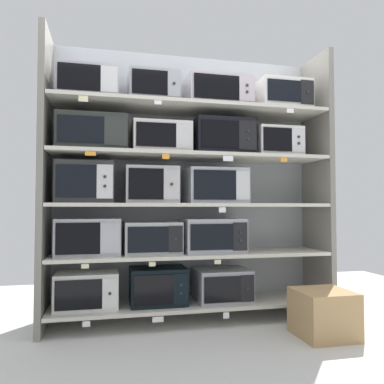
# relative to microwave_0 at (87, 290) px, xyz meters

# --- Properties ---
(ground) EXTENTS (6.40, 6.00, 0.02)m
(ground) POSITION_rel_microwave_0_xyz_m (0.89, -1.00, -0.32)
(ground) COLOR silver
(back_panel) EXTENTS (2.60, 0.04, 2.44)m
(back_panel) POSITION_rel_microwave_0_xyz_m (0.89, 0.28, 0.91)
(back_panel) COLOR #9EA3A8
(back_panel) RESTS_ON ground
(upright_left) EXTENTS (0.05, 0.51, 2.44)m
(upright_left) POSITION_rel_microwave_0_xyz_m (-0.34, 0.00, 0.91)
(upright_left) COLOR gray
(upright_left) RESTS_ON ground
(upright_right) EXTENTS (0.05, 0.51, 2.44)m
(upright_right) POSITION_rel_microwave_0_xyz_m (2.12, 0.00, 0.91)
(upright_right) COLOR gray
(upright_right) RESTS_ON ground
(shelf_0) EXTENTS (2.40, 0.51, 0.03)m
(shelf_0) POSITION_rel_microwave_0_xyz_m (0.89, 0.00, -0.16)
(shelf_0) COLOR beige
(shelf_0) RESTS_ON ground
(microwave_0) EXTENTS (0.50, 0.35, 0.29)m
(microwave_0) POSITION_rel_microwave_0_xyz_m (0.00, 0.00, 0.00)
(microwave_0) COLOR silver
(microwave_0) RESTS_ON shelf_0
(microwave_1) EXTENTS (0.47, 0.36, 0.31)m
(microwave_1) POSITION_rel_microwave_0_xyz_m (0.59, 0.00, 0.01)
(microwave_1) COLOR black
(microwave_1) RESTS_ON shelf_0
(microwave_2) EXTENTS (0.47, 0.42, 0.28)m
(microwave_2) POSITION_rel_microwave_0_xyz_m (1.16, 0.00, -0.01)
(microwave_2) COLOR #9B9EA7
(microwave_2) RESTS_ON shelf_0
(price_tag_0) EXTENTS (0.06, 0.00, 0.04)m
(price_tag_0) POSITION_rel_microwave_0_xyz_m (0.01, -0.26, -0.20)
(price_tag_0) COLOR white
(price_tag_1) EXTENTS (0.09, 0.00, 0.04)m
(price_tag_1) POSITION_rel_microwave_0_xyz_m (0.55, -0.26, -0.20)
(price_tag_1) COLOR white
(price_tag_2) EXTENTS (0.05, 0.00, 0.05)m
(price_tag_2) POSITION_rel_microwave_0_xyz_m (1.12, -0.26, -0.21)
(price_tag_2) COLOR white
(shelf_1) EXTENTS (2.40, 0.51, 0.03)m
(shelf_1) POSITION_rel_microwave_0_xyz_m (0.89, 0.00, 0.27)
(shelf_1) COLOR beige
(microwave_3) EXTENTS (0.52, 0.34, 0.30)m
(microwave_3) POSITION_rel_microwave_0_xyz_m (0.01, -0.00, 0.44)
(microwave_3) COLOR #B0B0B9
(microwave_3) RESTS_ON shelf_1
(microwave_4) EXTENTS (0.48, 0.38, 0.27)m
(microwave_4) POSITION_rel_microwave_0_xyz_m (0.54, 0.00, 0.42)
(microwave_4) COLOR #B2B7B5
(microwave_4) RESTS_ON shelf_1
(microwave_5) EXTENTS (0.53, 0.42, 0.30)m
(microwave_5) POSITION_rel_microwave_0_xyz_m (1.07, 0.00, 0.43)
(microwave_5) COLOR #A4A6AF
(microwave_5) RESTS_ON shelf_1
(price_tag_3) EXTENTS (0.06, 0.00, 0.03)m
(price_tag_3) POSITION_rel_microwave_0_xyz_m (-0.00, -0.26, 0.23)
(price_tag_3) COLOR beige
(price_tag_4) EXTENTS (0.05, 0.00, 0.03)m
(price_tag_4) POSITION_rel_microwave_0_xyz_m (0.51, -0.26, 0.23)
(price_tag_4) COLOR beige
(price_tag_5) EXTENTS (0.06, 0.00, 0.03)m
(price_tag_5) POSITION_rel_microwave_0_xyz_m (1.05, -0.26, 0.23)
(price_tag_5) COLOR beige
(shelf_2) EXTENTS (2.40, 0.51, 0.03)m
(shelf_2) POSITION_rel_microwave_0_xyz_m (0.89, 0.00, 0.70)
(shelf_2) COLOR beige
(microwave_6) EXTENTS (0.46, 0.39, 0.34)m
(microwave_6) POSITION_rel_microwave_0_xyz_m (-0.02, 0.00, 0.88)
(microwave_6) COLOR #2E2F30
(microwave_6) RESTS_ON shelf_2
(microwave_7) EXTENTS (0.44, 0.41, 0.31)m
(microwave_7) POSITION_rel_microwave_0_xyz_m (0.52, -0.00, 0.87)
(microwave_7) COLOR #BAB7B7
(microwave_7) RESTS_ON shelf_2
(microwave_8) EXTENTS (0.52, 0.38, 0.31)m
(microwave_8) POSITION_rel_microwave_0_xyz_m (1.10, -0.00, 0.87)
(microwave_8) COLOR #B2B7BF
(microwave_8) RESTS_ON shelf_2
(price_tag_6) EXTENTS (0.06, 0.00, 0.04)m
(price_tag_6) POSITION_rel_microwave_0_xyz_m (1.09, -0.26, 0.66)
(price_tag_6) COLOR white
(shelf_3) EXTENTS (2.40, 0.51, 0.03)m
(shelf_3) POSITION_rel_microwave_0_xyz_m (0.89, 0.00, 1.13)
(shelf_3) COLOR beige
(microwave_9) EXTENTS (0.57, 0.37, 0.30)m
(microwave_9) POSITION_rel_microwave_0_xyz_m (0.03, 0.00, 1.29)
(microwave_9) COLOR #2B2F2B
(microwave_9) RESTS_ON shelf_3
(microwave_10) EXTENTS (0.50, 0.35, 0.27)m
(microwave_10) POSITION_rel_microwave_0_xyz_m (0.61, 0.00, 1.28)
(microwave_10) COLOR silver
(microwave_10) RESTS_ON shelf_3
(microwave_11) EXTENTS (0.52, 0.40, 0.32)m
(microwave_11) POSITION_rel_microwave_0_xyz_m (1.16, 0.00, 1.30)
(microwave_11) COLOR black
(microwave_11) RESTS_ON shelf_3
(microwave_12) EXTENTS (0.42, 0.39, 0.27)m
(microwave_12) POSITION_rel_microwave_0_xyz_m (1.68, 0.00, 1.28)
(microwave_12) COLOR silver
(microwave_12) RESTS_ON shelf_3
(price_tag_7) EXTENTS (0.08, 0.00, 0.03)m
(price_tag_7) POSITION_rel_microwave_0_xyz_m (0.03, -0.26, 1.09)
(price_tag_7) COLOR orange
(price_tag_8) EXTENTS (0.06, 0.00, 0.04)m
(price_tag_8) POSITION_rel_microwave_0_xyz_m (0.61, -0.26, 1.09)
(price_tag_8) COLOR orange
(price_tag_9) EXTENTS (0.09, 0.00, 0.05)m
(price_tag_9) POSITION_rel_microwave_0_xyz_m (1.14, -0.26, 1.09)
(price_tag_9) COLOR white
(price_tag_10) EXTENTS (0.06, 0.00, 0.04)m
(price_tag_10) POSITION_rel_microwave_0_xyz_m (1.64, -0.26, 1.09)
(price_tag_10) COLOR orange
(shelf_4) EXTENTS (2.40, 0.51, 0.03)m
(shelf_4) POSITION_rel_microwave_0_xyz_m (0.89, 0.00, 1.56)
(shelf_4) COLOR beige
(microwave_13) EXTENTS (0.49, 0.39, 0.26)m
(microwave_13) POSITION_rel_microwave_0_xyz_m (-0.01, 0.00, 1.71)
(microwave_13) COLOR #A49FAD
(microwave_13) RESTS_ON shelf_4
(microwave_14) EXTENTS (0.43, 0.39, 0.26)m
(microwave_14) POSITION_rel_microwave_0_xyz_m (0.54, 0.00, 1.71)
(microwave_14) COLOR #999DA2
(microwave_14) RESTS_ON shelf_4
(microwave_15) EXTENTS (0.57, 0.39, 0.26)m
(microwave_15) POSITION_rel_microwave_0_xyz_m (1.13, -0.00, 1.71)
(microwave_15) COLOR #BBB0B8
(microwave_15) RESTS_ON shelf_4
(microwave_16) EXTENTS (0.47, 0.44, 0.27)m
(microwave_16) POSITION_rel_microwave_0_xyz_m (1.74, 0.00, 1.71)
(microwave_16) COLOR silver
(microwave_16) RESTS_ON shelf_4
(price_tag_11) EXTENTS (0.07, 0.00, 0.05)m
(price_tag_11) POSITION_rel_microwave_0_xyz_m (-0.03, -0.26, 1.52)
(price_tag_11) COLOR beige
(price_tag_12) EXTENTS (0.06, 0.00, 0.03)m
(price_tag_12) POSITION_rel_microwave_0_xyz_m (0.55, -0.26, 1.52)
(price_tag_12) COLOR white
(price_tag_13) EXTENTS (0.07, 0.00, 0.04)m
(price_tag_13) POSITION_rel_microwave_0_xyz_m (1.71, -0.26, 1.52)
(price_tag_13) COLOR white
(shipping_carton) EXTENTS (0.41, 0.41, 0.35)m
(shipping_carton) POSITION_rel_microwave_0_xyz_m (1.78, -0.61, -0.14)
(shipping_carton) COLOR tan
(shipping_carton) RESTS_ON ground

